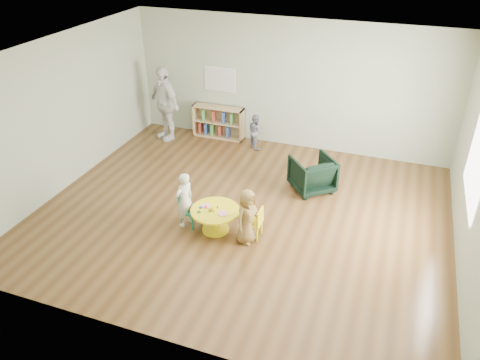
% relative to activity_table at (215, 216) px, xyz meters
% --- Properties ---
extents(room, '(7.10, 7.00, 2.80)m').
position_rel_activity_table_xyz_m(room, '(0.26, 0.64, 1.61)').
color(room, '#54361A').
rests_on(room, ground).
extents(activity_table, '(0.81, 0.81, 0.45)m').
position_rel_activity_table_xyz_m(activity_table, '(0.00, 0.00, 0.00)').
color(activity_table, yellow).
rests_on(activity_table, ground).
extents(kid_chair_left, '(0.36, 0.36, 0.56)m').
position_rel_activity_table_xyz_m(kid_chair_left, '(-0.49, 0.03, 0.02)').
color(kid_chair_left, '#167C5A').
rests_on(kid_chair_left, ground).
extents(kid_chair_right, '(0.29, 0.29, 0.53)m').
position_rel_activity_table_xyz_m(kid_chair_right, '(0.67, 0.06, 0.00)').
color(kid_chair_right, yellow).
rests_on(kid_chair_right, ground).
extents(bookshelf, '(1.20, 0.30, 0.75)m').
position_rel_activity_table_xyz_m(bookshelf, '(-1.37, 3.50, 0.08)').
color(bookshelf, tan).
rests_on(bookshelf, ground).
extents(alphabet_poster, '(0.74, 0.01, 0.54)m').
position_rel_activity_table_xyz_m(alphabet_poster, '(-1.35, 3.62, 1.07)').
color(alphabet_poster, white).
rests_on(alphabet_poster, ground).
extents(armchair, '(1.02, 1.02, 0.67)m').
position_rel_activity_table_xyz_m(armchair, '(1.22, 1.84, 0.05)').
color(armchair, black).
rests_on(armchair, ground).
extents(child_left, '(0.36, 0.42, 0.98)m').
position_rel_activity_table_xyz_m(child_left, '(-0.53, -0.02, 0.21)').
color(child_left, silver).
rests_on(child_left, ground).
extents(child_right, '(0.43, 0.53, 0.94)m').
position_rel_activity_table_xyz_m(child_right, '(0.58, -0.10, 0.19)').
color(child_right, yellow).
rests_on(child_right, ground).
extents(toddler, '(0.48, 0.48, 0.79)m').
position_rel_activity_table_xyz_m(toddler, '(-0.36, 3.22, 0.11)').
color(toddler, '#181F3D').
rests_on(toddler, ground).
extents(adult_caretaker, '(1.08, 0.84, 1.71)m').
position_rel_activity_table_xyz_m(adult_caretaker, '(-2.47, 3.01, 0.57)').
color(adult_caretaker, white).
rests_on(adult_caretaker, ground).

